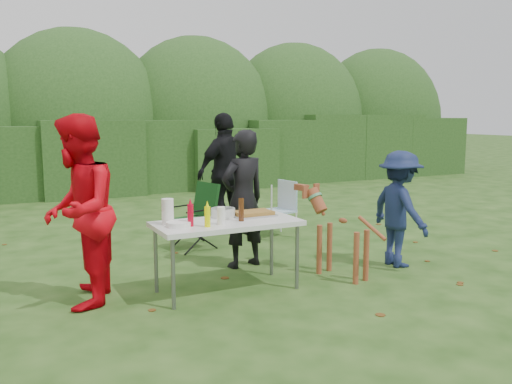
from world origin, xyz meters
name	(u,v)px	position (x,y,z in m)	size (l,w,h in m)	color
ground	(240,298)	(0.00, 0.00, 0.00)	(80.00, 80.00, 0.00)	#1E4211
hedge_row	(91,158)	(0.00, 8.00, 0.85)	(22.00, 1.40, 1.70)	#23471C
shrub_backdrop	(78,124)	(0.00, 9.60, 1.60)	(20.00, 2.60, 3.20)	#3D6628
folding_table	(227,226)	(-0.02, 0.27, 0.69)	(1.50, 0.70, 0.74)	silver
person_cook	(243,199)	(0.53, 1.03, 0.83)	(0.60, 0.40, 1.66)	black
person_red_jacket	(79,211)	(-1.45, 0.53, 0.92)	(0.89, 0.70, 1.84)	red
person_black_puffy	(226,173)	(1.15, 2.95, 0.93)	(1.09, 0.45, 1.86)	black
child	(400,209)	(2.23, 0.20, 0.70)	(0.91, 0.52, 1.40)	#162147
dog	(343,234)	(1.34, 0.12, 0.50)	(1.04, 0.42, 0.99)	brown
camping_chair	(194,216)	(0.32, 2.15, 0.45)	(0.57, 0.57, 0.91)	#133E15
lawn_chair	(276,209)	(1.69, 2.29, 0.42)	(0.50, 0.50, 0.85)	#599DC1
food_tray	(253,215)	(0.35, 0.40, 0.75)	(0.45, 0.30, 0.02)	#B7B7BA
focaccia_bread	(253,213)	(0.35, 0.40, 0.78)	(0.40, 0.26, 0.04)	olive
mustard_bottle	(207,217)	(-0.30, 0.10, 0.84)	(0.06, 0.06, 0.20)	#F4FE00
ketchup_bottle	(190,215)	(-0.44, 0.20, 0.85)	(0.06, 0.06, 0.22)	#B70620
beer_bottle	(241,210)	(0.12, 0.22, 0.86)	(0.06, 0.06, 0.24)	#47230F
paper_towel_roll	(168,212)	(-0.61, 0.39, 0.87)	(0.12, 0.12, 0.26)	white
cup_stack	(221,216)	(-0.14, 0.14, 0.83)	(0.08, 0.08, 0.18)	white
pasta_bowl	(223,213)	(0.03, 0.49, 0.79)	(0.26, 0.26, 0.10)	silver
plate_stack	(179,224)	(-0.55, 0.24, 0.77)	(0.24, 0.24, 0.05)	white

